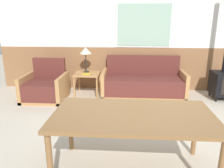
# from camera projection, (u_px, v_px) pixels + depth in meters

# --- Properties ---
(ground_plane) EXTENTS (16.00, 16.00, 0.00)m
(ground_plane) POSITION_uv_depth(u_px,v_px,m) (151.00, 143.00, 3.14)
(ground_plane) COLOR beige
(wall_back) EXTENTS (7.20, 0.09, 2.70)m
(wall_back) POSITION_uv_depth(u_px,v_px,m) (143.00, 35.00, 5.28)
(wall_back) COLOR #8E603D
(wall_back) RESTS_ON ground_plane
(couch) EXTENTS (1.90, 0.79, 0.89)m
(couch) POSITION_uv_depth(u_px,v_px,m) (143.00, 84.00, 5.10)
(couch) COLOR #B27F4C
(couch) RESTS_ON ground_plane
(armchair) EXTENTS (0.90, 0.84, 0.87)m
(armchair) POSITION_uv_depth(u_px,v_px,m) (45.00, 88.00, 4.85)
(armchair) COLOR #B27F4C
(armchair) RESTS_ON ground_plane
(side_table) EXTENTS (0.58, 0.58, 0.52)m
(side_table) POSITION_uv_depth(u_px,v_px,m) (87.00, 76.00, 5.09)
(side_table) COLOR #B27F4C
(side_table) RESTS_ON ground_plane
(table_lamp) EXTENTS (0.27, 0.27, 0.59)m
(table_lamp) POSITION_uv_depth(u_px,v_px,m) (86.00, 51.00, 5.03)
(table_lamp) COLOR #262628
(table_lamp) RESTS_ON side_table
(book_stack) EXTENTS (0.18, 0.16, 0.02)m
(book_stack) POSITION_uv_depth(u_px,v_px,m) (87.00, 74.00, 4.97)
(book_stack) COLOR gold
(book_stack) RESTS_ON side_table
(dining_table) EXTENTS (1.74, 0.92, 0.73)m
(dining_table) POSITION_uv_depth(u_px,v_px,m) (133.00, 119.00, 2.38)
(dining_table) COLOR olive
(dining_table) RESTS_ON ground_plane
(wood_stove) EXTENTS (0.49, 0.53, 2.48)m
(wood_stove) POSITION_uv_depth(u_px,v_px,m) (224.00, 75.00, 4.79)
(wood_stove) COLOR black
(wood_stove) RESTS_ON ground_plane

